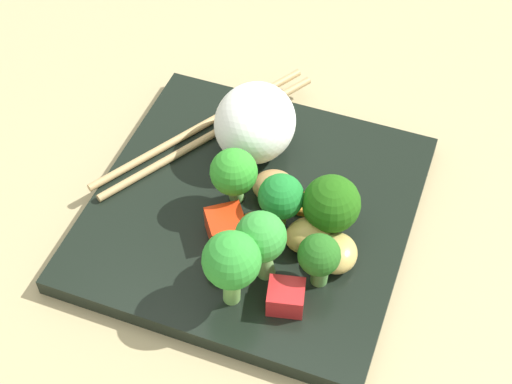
{
  "coord_description": "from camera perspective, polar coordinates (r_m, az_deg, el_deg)",
  "views": [
    {
      "loc": [
        -36.33,
        -15.73,
        49.95
      ],
      "look_at": [
        -0.16,
        -0.39,
        3.55
      ],
      "focal_mm": 53.89,
      "sensor_mm": 36.0,
      "label": 1
    }
  ],
  "objects": [
    {
      "name": "pepper_chunk_1",
      "position": [
        0.56,
        2.23,
        -7.78
      ],
      "size": [
        3.06,
        3.22,
        1.97
      ],
      "primitive_type": "cube",
      "rotation": [
        0.0,
        0.0,
        3.41
      ],
      "color": "red",
      "rests_on": "square_plate"
    },
    {
      "name": "chicken_piece_1",
      "position": [
        0.63,
        1.32,
        0.45
      ],
      "size": [
        4.17,
        4.35,
        2.03
      ],
      "primitive_type": "ellipsoid",
      "rotation": [
        0.0,
        0.0,
        5.05
      ],
      "color": "#B3834F",
      "rests_on": "square_plate"
    },
    {
      "name": "broccoli_floret_3",
      "position": [
        0.6,
        -1.67,
        1.39
      ],
      "size": [
        3.77,
        3.77,
        5.98
      ],
      "color": "#78BD5C",
      "rests_on": "square_plate"
    },
    {
      "name": "pepper_chunk_0",
      "position": [
        0.6,
        -2.23,
        -2.57
      ],
      "size": [
        4.03,
        4.03,
        2.26
      ],
      "primitive_type": "cube",
      "rotation": [
        0.0,
        0.0,
        0.68
      ],
      "color": "red",
      "rests_on": "square_plate"
    },
    {
      "name": "broccoli_floret_4",
      "position": [
        0.54,
        -1.83,
        -5.21
      ],
      "size": [
        4.23,
        4.23,
        6.84
      ],
      "color": "#7EBD59",
      "rests_on": "square_plate"
    },
    {
      "name": "broccoli_floret_1",
      "position": [
        0.55,
        0.37,
        -3.53
      ],
      "size": [
        3.82,
        3.82,
        6.34
      ],
      "color": "#81B760",
      "rests_on": "square_plate"
    },
    {
      "name": "ground_plane",
      "position": [
        0.65,
        -0.26,
        -2.41
      ],
      "size": [
        110.0,
        110.0,
        2.0
      ],
      "primitive_type": "cube",
      "color": "tan"
    },
    {
      "name": "chopstick_pair",
      "position": [
        0.68,
        -3.75,
        4.55
      ],
      "size": [
        21.23,
        12.6,
        0.66
      ],
      "rotation": [
        0.0,
        0.0,
        2.65
      ],
      "color": "tan",
      "rests_on": "square_plate"
    },
    {
      "name": "carrot_slice_1",
      "position": [
        0.62,
        3.55,
        -0.89
      ],
      "size": [
        3.1,
        3.1,
        0.49
      ],
      "primitive_type": "cylinder",
      "rotation": [
        0.0,
        0.0,
        4.06
      ],
      "color": "orange",
      "rests_on": "square_plate"
    },
    {
      "name": "chicken_piece_0",
      "position": [
        0.58,
        -2.66,
        -5.21
      ],
      "size": [
        3.47,
        2.94,
        1.64
      ],
      "primitive_type": "ellipsoid",
      "rotation": [
        0.0,
        0.0,
        0.34
      ],
      "color": "tan",
      "rests_on": "square_plate"
    },
    {
      "name": "carrot_slice_2",
      "position": [
        0.61,
        -0.01,
        -2.6
      ],
      "size": [
        3.82,
        3.82,
        0.5
      ],
      "primitive_type": "cylinder",
      "rotation": [
        0.0,
        0.0,
        0.61
      ],
      "color": "orange",
      "rests_on": "square_plate"
    },
    {
      "name": "broccoli_floret_5",
      "position": [
        0.56,
        4.72,
        -4.81
      ],
      "size": [
        3.18,
        3.18,
        4.88
      ],
      "color": "#599646",
      "rests_on": "square_plate"
    },
    {
      "name": "chicken_piece_2",
      "position": [
        0.59,
        6.0,
        -4.53
      ],
      "size": [
        4.31,
        3.95,
        2.1
      ],
      "primitive_type": "ellipsoid",
      "rotation": [
        0.0,
        0.0,
        3.38
      ],
      "color": "tan",
      "rests_on": "square_plate"
    },
    {
      "name": "broccoli_floret_2",
      "position": [
        0.59,
        5.51,
        -1.13
      ],
      "size": [
        4.52,
        4.52,
        5.62
      ],
      "color": "#81BB53",
      "rests_on": "square_plate"
    },
    {
      "name": "carrot_slice_0",
      "position": [
        0.6,
        0.71,
        -4.02
      ],
      "size": [
        2.82,
        2.82,
        0.46
      ],
      "primitive_type": "cylinder",
      "rotation": [
        0.0,
        0.0,
        3.79
      ],
      "color": "orange",
      "rests_on": "square_plate"
    },
    {
      "name": "broccoli_floret_0",
      "position": [
        0.59,
        1.87,
        -0.4
      ],
      "size": [
        3.6,
        3.6,
        5.23
      ],
      "color": "#74AD43",
      "rests_on": "square_plate"
    },
    {
      "name": "rice_mound",
      "position": [
        0.65,
        -0.07,
        5.17
      ],
      "size": [
        8.55,
        7.76,
        6.2
      ],
      "primitive_type": "ellipsoid",
      "rotation": [
        0.0,
        0.0,
        0.13
      ],
      "color": "white",
      "rests_on": "square_plate"
    },
    {
      "name": "square_plate",
      "position": [
        0.63,
        -0.27,
        -1.42
      ],
      "size": [
        26.53,
        26.53,
        1.55
      ],
      "primitive_type": "cube",
      "rotation": [
        0.0,
        0.0,
        0.05
      ],
      "color": "black",
      "rests_on": "ground_plane"
    },
    {
      "name": "chicken_piece_3",
      "position": [
        0.59,
        3.88,
        -3.21
      ],
      "size": [
        4.61,
        4.63,
        2.65
      ],
      "primitive_type": "ellipsoid",
      "rotation": [
        0.0,
        0.0,
        5.47
      ],
      "color": "#B49345",
      "rests_on": "square_plate"
    }
  ]
}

